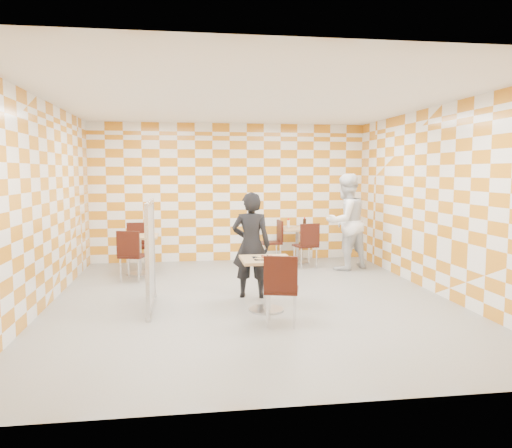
{
  "coord_description": "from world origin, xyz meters",
  "views": [
    {
      "loc": [
        -1.0,
        -7.4,
        1.96
      ],
      "look_at": [
        0.1,
        0.2,
        1.15
      ],
      "focal_mm": 35.0,
      "sensor_mm": 36.0,
      "label": 1
    }
  ],
  "objects_px": {
    "chair_empty_near": "(131,252)",
    "chair_empty_far": "(137,242)",
    "chair_second_front": "(307,242)",
    "chair_second_side": "(275,238)",
    "sport_bottle": "(288,224)",
    "empty_table": "(139,248)",
    "soda_bottle": "(305,223)",
    "man_white": "(346,222)",
    "chair_main_front": "(281,285)",
    "man_dark": "(251,245)",
    "second_table": "(297,239)",
    "partition": "(150,254)",
    "main_table": "(266,275)"
  },
  "relations": [
    {
      "from": "chair_empty_near",
      "to": "chair_empty_far",
      "type": "relative_size",
      "value": 1.0
    },
    {
      "from": "chair_second_front",
      "to": "chair_second_side",
      "type": "distance_m",
      "value": 0.84
    },
    {
      "from": "chair_second_side",
      "to": "sport_bottle",
      "type": "distance_m",
      "value": 0.47
    },
    {
      "from": "empty_table",
      "to": "soda_bottle",
      "type": "relative_size",
      "value": 3.26
    },
    {
      "from": "chair_empty_near",
      "to": "soda_bottle",
      "type": "bearing_deg",
      "value": 22.38
    },
    {
      "from": "man_white",
      "to": "sport_bottle",
      "type": "xyz_separation_m",
      "value": [
        -0.97,
        0.97,
        -0.12
      ]
    },
    {
      "from": "chair_main_front",
      "to": "man_dark",
      "type": "height_order",
      "value": "man_dark"
    },
    {
      "from": "chair_second_front",
      "to": "chair_empty_far",
      "type": "xyz_separation_m",
      "value": [
        -3.42,
        0.5,
        0.0
      ]
    },
    {
      "from": "man_dark",
      "to": "sport_bottle",
      "type": "xyz_separation_m",
      "value": [
        1.21,
        2.94,
        0.02
      ]
    },
    {
      "from": "chair_empty_near",
      "to": "sport_bottle",
      "type": "bearing_deg",
      "value": 26.05
    },
    {
      "from": "chair_second_front",
      "to": "chair_empty_near",
      "type": "relative_size",
      "value": 1.0
    },
    {
      "from": "man_dark",
      "to": "man_white",
      "type": "height_order",
      "value": "man_white"
    },
    {
      "from": "second_table",
      "to": "chair_main_front",
      "type": "height_order",
      "value": "chair_main_front"
    },
    {
      "from": "second_table",
      "to": "man_dark",
      "type": "xyz_separation_m",
      "value": [
        -1.38,
        -2.8,
        0.31
      ]
    },
    {
      "from": "second_table",
      "to": "partition",
      "type": "distance_m",
      "value": 4.36
    },
    {
      "from": "man_white",
      "to": "soda_bottle",
      "type": "relative_size",
      "value": 8.35
    },
    {
      "from": "chair_second_side",
      "to": "main_table",
      "type": "bearing_deg",
      "value": -102.31
    },
    {
      "from": "second_table",
      "to": "main_table",
      "type": "bearing_deg",
      "value": -109.51
    },
    {
      "from": "man_dark",
      "to": "man_white",
      "type": "xyz_separation_m",
      "value": [
        2.18,
        1.97,
        0.14
      ]
    },
    {
      "from": "partition",
      "to": "man_dark",
      "type": "distance_m",
      "value": 1.57
    },
    {
      "from": "sport_bottle",
      "to": "second_table",
      "type": "bearing_deg",
      "value": -38.48
    },
    {
      "from": "chair_empty_near",
      "to": "partition",
      "type": "height_order",
      "value": "partition"
    },
    {
      "from": "sport_bottle",
      "to": "chair_empty_near",
      "type": "bearing_deg",
      "value": -153.95
    },
    {
      "from": "chair_main_front",
      "to": "chair_second_front",
      "type": "xyz_separation_m",
      "value": [
        1.27,
        3.7,
        0.0
      ]
    },
    {
      "from": "partition",
      "to": "sport_bottle",
      "type": "xyz_separation_m",
      "value": [
        2.72,
        3.39,
        0.05
      ]
    },
    {
      "from": "sport_bottle",
      "to": "main_table",
      "type": "bearing_deg",
      "value": -106.46
    },
    {
      "from": "main_table",
      "to": "chair_empty_near",
      "type": "xyz_separation_m",
      "value": [
        -2.08,
        2.18,
        0.04
      ]
    },
    {
      "from": "chair_main_front",
      "to": "chair_empty_far",
      "type": "xyz_separation_m",
      "value": [
        -2.15,
        4.2,
        0.0
      ]
    },
    {
      "from": "chair_empty_far",
      "to": "man_white",
      "type": "distance_m",
      "value": 4.23
    },
    {
      "from": "chair_main_front",
      "to": "partition",
      "type": "relative_size",
      "value": 0.6
    },
    {
      "from": "chair_empty_far",
      "to": "chair_empty_near",
      "type": "bearing_deg",
      "value": -89.76
    },
    {
      "from": "chair_empty_far",
      "to": "empty_table",
      "type": "bearing_deg",
      "value": -81.14
    },
    {
      "from": "chair_second_front",
      "to": "partition",
      "type": "relative_size",
      "value": 0.6
    },
    {
      "from": "empty_table",
      "to": "man_white",
      "type": "distance_m",
      "value": 4.08
    },
    {
      "from": "chair_empty_near",
      "to": "soda_bottle",
      "type": "relative_size",
      "value": 4.02
    },
    {
      "from": "chair_empty_near",
      "to": "man_white",
      "type": "xyz_separation_m",
      "value": [
        4.15,
        0.58,
        0.42
      ]
    },
    {
      "from": "chair_second_side",
      "to": "soda_bottle",
      "type": "distance_m",
      "value": 0.73
    },
    {
      "from": "chair_second_side",
      "to": "chair_empty_far",
      "type": "xyz_separation_m",
      "value": [
        -2.86,
        -0.13,
        0.0
      ]
    },
    {
      "from": "empty_table",
      "to": "chair_second_side",
      "type": "distance_m",
      "value": 2.87
    },
    {
      "from": "empty_table",
      "to": "chair_second_front",
      "type": "height_order",
      "value": "chair_second_front"
    },
    {
      "from": "man_white",
      "to": "soda_bottle",
      "type": "height_order",
      "value": "man_white"
    },
    {
      "from": "second_table",
      "to": "empty_table",
      "type": "relative_size",
      "value": 1.0
    },
    {
      "from": "second_table",
      "to": "chair_second_side",
      "type": "distance_m",
      "value": 0.5
    },
    {
      "from": "second_table",
      "to": "sport_bottle",
      "type": "distance_m",
      "value": 0.4
    },
    {
      "from": "second_table",
      "to": "chair_empty_near",
      "type": "height_order",
      "value": "chair_empty_near"
    },
    {
      "from": "chair_second_side",
      "to": "man_white",
      "type": "xyz_separation_m",
      "value": [
        1.29,
        -0.81,
        0.42
      ]
    },
    {
      "from": "main_table",
      "to": "empty_table",
      "type": "xyz_separation_m",
      "value": [
        -1.99,
        2.81,
        0.0
      ]
    },
    {
      "from": "chair_second_front",
      "to": "partition",
      "type": "distance_m",
      "value": 3.94
    },
    {
      "from": "main_table",
      "to": "chair_second_side",
      "type": "relative_size",
      "value": 0.81
    },
    {
      "from": "chair_empty_near",
      "to": "second_table",
      "type": "bearing_deg",
      "value": 22.93
    }
  ]
}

